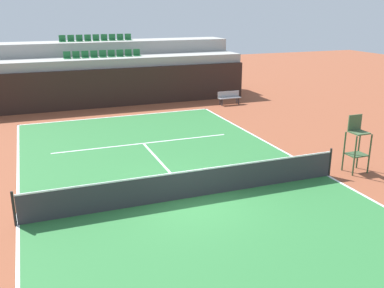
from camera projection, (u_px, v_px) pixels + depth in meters
The scene contains 15 objects.
ground_plane at pixel (192, 198), 14.51m from camera, with size 80.00×80.00×0.00m, color brown.
court_surface at pixel (192, 197), 14.50m from camera, with size 11.00×24.00×0.01m, color #2D7238.
baseline_far at pixel (119, 116), 25.15m from camera, with size 11.00×0.10×0.00m, color white.
sideline_left at pixel (18, 225), 12.65m from camera, with size 0.10×24.00×0.00m, color white.
sideline_right at pixel (328, 176), 16.35m from camera, with size 0.10×24.00×0.00m, color white.
service_line_far at pixel (143, 143), 20.20m from camera, with size 8.26×0.10×0.00m, color white.
centre_service_line at pixel (164, 166), 17.35m from camera, with size 0.10×6.40×0.00m, color white.
back_wall at pixel (109, 88), 27.21m from camera, with size 18.46×0.30×2.40m, color black.
stands_tier_lower at pixel (105, 80), 28.33m from camera, with size 18.46×2.40×2.97m, color #9E9E99.
stands_tier_upper at pixel (98, 69), 30.34m from camera, with size 18.46×2.40×3.82m, color #9E9E99.
seating_row_lower at pixel (103, 55), 27.93m from camera, with size 4.92×0.44×0.44m.
seating_row_upper at pixel (96, 39), 29.80m from camera, with size 4.92×0.44×0.44m.
tennis_net at pixel (192, 183), 14.35m from camera, with size 11.08×0.08×1.07m.
umpire_chair at pixel (357, 142), 16.47m from camera, with size 0.76×0.66×2.20m.
player_bench at pixel (229, 97), 28.13m from camera, with size 1.50×0.40×0.85m.
Camera 1 is at (-4.75, -12.41, 6.09)m, focal length 40.68 mm.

